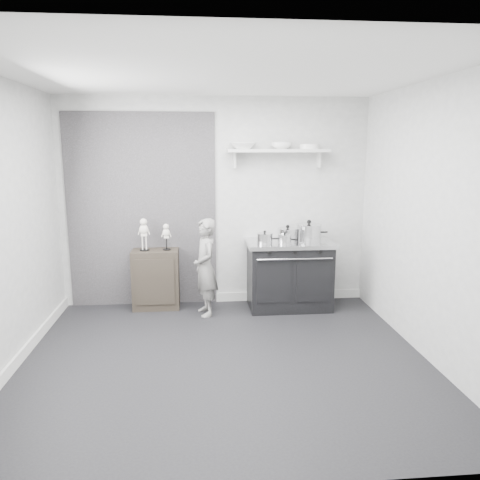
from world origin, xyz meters
The scene contains 15 objects.
ground centered at (0.00, 0.00, 0.00)m, with size 4.00×4.00×0.00m, color black.
room_shell centered at (-0.09, 0.15, 1.64)m, with size 4.02×3.62×2.71m.
wall_shelf centered at (0.80, 1.68, 2.01)m, with size 1.30×0.26×0.24m.
stove centered at (0.93, 1.48, 0.44)m, with size 1.10×0.69×0.88m.
side_cabinet centered at (-0.79, 1.61, 0.38)m, with size 0.59×0.35×0.77m, color black.
child centered at (-0.15, 1.30, 0.61)m, with size 0.44×0.29×1.21m, color slate.
pot_front_left centered at (0.59, 1.36, 0.95)m, with size 0.29×0.20×0.17m.
pot_back_left centered at (0.92, 1.58, 0.96)m, with size 0.35×0.27×0.20m.
pot_back_right centered at (1.20, 1.55, 0.99)m, with size 0.41×0.33×0.26m.
pot_front_center centered at (0.84, 1.32, 0.94)m, with size 0.25×0.17×0.15m.
skeleton_full centered at (-0.92, 1.61, 1.01)m, with size 0.13×0.09×0.48m, color silver, non-canonical shape.
skeleton_torso centered at (-0.64, 1.61, 0.96)m, with size 0.11×0.07×0.39m, color silver, non-canonical shape.
bowl_large centered at (0.35, 1.67, 2.08)m, with size 0.33×0.33×0.08m, color white.
bowl_small centered at (0.84, 1.67, 2.08)m, with size 0.26×0.26×0.08m, color white.
plate_stack centered at (1.20, 1.67, 2.07)m, with size 0.25×0.25×0.06m, color white.
Camera 1 is at (-0.24, -4.30, 2.07)m, focal length 35.00 mm.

